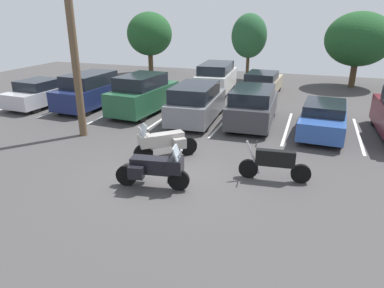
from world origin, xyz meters
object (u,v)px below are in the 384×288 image
(car_green, at_px, (143,94))
(motorcycle_third, at_px, (274,163))
(car_far_white, at_px, (216,78))
(car_charcoal, at_px, (253,106))
(motorcycle_touring, at_px, (155,168))
(motorcycle_second, at_px, (164,142))
(car_blue, at_px, (324,117))
(car_navy, at_px, (91,91))
(car_silver, at_px, (43,93))
(utility_pole, at_px, (72,29))
(car_far_tan, at_px, (262,84))
(car_grey, at_px, (196,103))

(car_green, bearing_deg, motorcycle_third, -38.28)
(car_far_white, bearing_deg, car_charcoal, -61.04)
(motorcycle_touring, height_order, car_charcoal, car_charcoal)
(motorcycle_second, relative_size, car_blue, 0.38)
(motorcycle_third, xyz_separation_m, car_navy, (-10.56, 5.91, 0.35))
(car_silver, distance_m, car_blue, 14.82)
(car_blue, height_order, utility_pole, utility_pole)
(motorcycle_third, height_order, car_far_white, car_far_white)
(car_blue, distance_m, car_far_tan, 7.60)
(motorcycle_third, height_order, car_navy, car_navy)
(motorcycle_third, distance_m, car_silver, 14.43)
(motorcycle_third, relative_size, car_charcoal, 0.48)
(motorcycle_second, height_order, motorcycle_third, motorcycle_second)
(car_charcoal, relative_size, car_far_tan, 0.97)
(motorcycle_second, height_order, car_blue, motorcycle_second)
(motorcycle_second, height_order, car_charcoal, car_charcoal)
(motorcycle_touring, relative_size, car_silver, 0.48)
(car_navy, bearing_deg, utility_pole, -60.68)
(motorcycle_third, relative_size, car_blue, 0.46)
(motorcycle_second, relative_size, utility_pole, 0.21)
(car_far_white, bearing_deg, car_far_tan, 2.50)
(motorcycle_third, relative_size, car_green, 0.47)
(car_grey, relative_size, utility_pole, 0.55)
(car_navy, distance_m, car_blue, 12.01)
(motorcycle_touring, relative_size, car_grey, 0.49)
(car_charcoal, xyz_separation_m, car_far_tan, (-0.49, 6.40, -0.15))
(motorcycle_third, height_order, utility_pole, utility_pole)
(car_green, bearing_deg, motorcycle_touring, -61.28)
(car_green, relative_size, utility_pole, 0.55)
(car_blue, bearing_deg, car_silver, 180.00)
(car_grey, xyz_separation_m, car_charcoal, (2.63, 0.39, -0.02))
(car_navy, relative_size, car_far_tan, 1.01)
(motorcycle_touring, relative_size, car_navy, 0.47)
(car_silver, relative_size, car_charcoal, 1.01)
(car_green, bearing_deg, car_navy, 178.45)
(car_navy, bearing_deg, motorcycle_touring, -46.16)
(motorcycle_second, bearing_deg, car_green, 122.85)
(car_navy, bearing_deg, car_blue, -2.37)
(car_silver, bearing_deg, car_charcoal, 1.41)
(motorcycle_touring, distance_m, car_grey, 7.07)
(utility_pole, bearing_deg, motorcycle_second, -16.80)
(car_blue, relative_size, car_far_white, 0.96)
(car_far_tan, bearing_deg, car_charcoal, -85.60)
(motorcycle_touring, relative_size, motorcycle_second, 1.25)
(car_charcoal, relative_size, car_blue, 0.96)
(car_far_white, bearing_deg, car_silver, -141.44)
(motorcycle_touring, xyz_separation_m, motorcycle_second, (-0.63, 2.11, 0.00))
(motorcycle_touring, height_order, car_silver, car_silver)
(car_grey, xyz_separation_m, car_far_tan, (2.14, 6.80, -0.17))
(motorcycle_second, xyz_separation_m, car_green, (-3.49, 5.40, 0.32))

